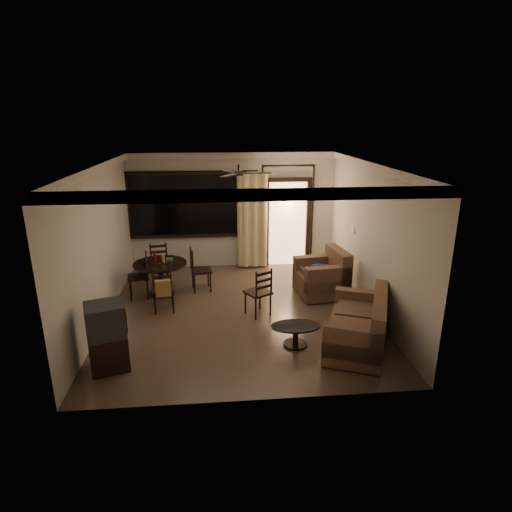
{
  "coord_description": "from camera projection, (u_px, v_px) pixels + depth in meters",
  "views": [
    {
      "loc": [
        -0.4,
        -7.54,
        3.57
      ],
      "look_at": [
        0.33,
        0.2,
        1.05
      ],
      "focal_mm": 30.0,
      "sensor_mm": 36.0,
      "label": 1
    }
  ],
  "objects": [
    {
      "name": "dining_table",
      "position": [
        161.0,
        269.0,
        8.93
      ],
      "size": [
        1.11,
        1.11,
        0.91
      ],
      "rotation": [
        0.0,
        0.0,
        0.16
      ],
      "color": "black",
      "rests_on": "ground"
    },
    {
      "name": "ground",
      "position": [
        240.0,
        311.0,
        8.27
      ],
      "size": [
        5.5,
        5.5,
        0.0
      ],
      "primitive_type": "plane",
      "color": "#7F6651",
      "rests_on": "ground"
    },
    {
      "name": "tv_cabinet",
      "position": [
        107.0,
        337.0,
        6.25
      ],
      "size": [
        0.66,
        0.63,
        1.03
      ],
      "rotation": [
        0.0,
        0.0,
        0.31
      ],
      "color": "black",
      "rests_on": "ground"
    },
    {
      "name": "dining_chair_south",
      "position": [
        163.0,
        296.0,
        8.22
      ],
      "size": [
        0.48,
        0.53,
        0.95
      ],
      "rotation": [
        0.0,
        0.0,
        0.16
      ],
      "color": "black",
      "rests_on": "ground"
    },
    {
      "name": "dining_chair_north",
      "position": [
        160.0,
        269.0,
        9.74
      ],
      "size": [
        0.48,
        0.48,
        0.95
      ],
      "rotation": [
        0.0,
        0.0,
        3.3
      ],
      "color": "black",
      "rests_on": "ground"
    },
    {
      "name": "coffee_table",
      "position": [
        296.0,
        332.0,
        6.98
      ],
      "size": [
        0.81,
        0.49,
        0.36
      ],
      "rotation": [
        0.0,
        0.0,
        0.11
      ],
      "color": "black",
      "rests_on": "ground"
    },
    {
      "name": "armchair",
      "position": [
        324.0,
        277.0,
        8.95
      ],
      "size": [
        1.07,
        1.07,
        0.95
      ],
      "rotation": [
        0.0,
        0.0,
        0.14
      ],
      "color": "#432C1F",
      "rests_on": "ground"
    },
    {
      "name": "side_chair",
      "position": [
        258.0,
        301.0,
        8.06
      ],
      "size": [
        0.57,
        0.57,
        0.95
      ],
      "rotation": [
        0.0,
        0.0,
        3.67
      ],
      "color": "black",
      "rests_on": "ground"
    },
    {
      "name": "dining_chair_west",
      "position": [
        139.0,
        284.0,
        8.85
      ],
      "size": [
        0.48,
        0.48,
        0.95
      ],
      "rotation": [
        0.0,
        0.0,
        -1.41
      ],
      "color": "black",
      "rests_on": "ground"
    },
    {
      "name": "dining_chair_east",
      "position": [
        201.0,
        278.0,
        9.22
      ],
      "size": [
        0.48,
        0.48,
        0.95
      ],
      "rotation": [
        0.0,
        0.0,
        1.73
      ],
      "color": "black",
      "rests_on": "ground"
    },
    {
      "name": "sofa",
      "position": [
        360.0,
        327.0,
        6.9
      ],
      "size": [
        1.43,
        1.85,
        0.88
      ],
      "rotation": [
        0.0,
        0.0,
        -0.39
      ],
      "color": "#432C1F",
      "rests_on": "ground"
    },
    {
      "name": "room_shell",
      "position": [
        261.0,
        200.0,
        9.44
      ],
      "size": [
        5.5,
        6.7,
        5.5
      ],
      "color": "beige",
      "rests_on": "ground"
    }
  ]
}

